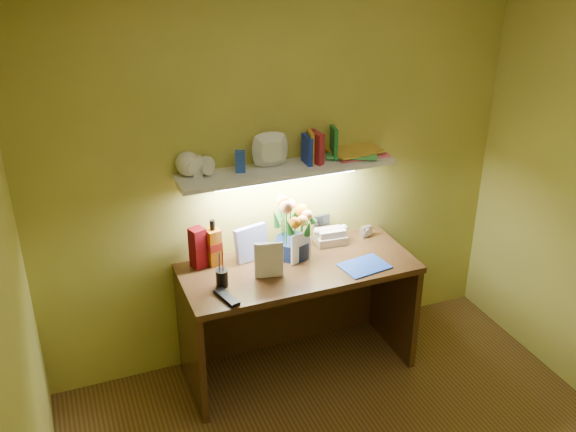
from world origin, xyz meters
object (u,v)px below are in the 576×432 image
at_px(desk, 298,318).
at_px(flower_bouquet, 293,227).
at_px(desk_clock, 366,231).
at_px(whisky_bottle, 213,242).
at_px(telephone, 330,235).

xyz_separation_m(desk, flower_bouquet, (0.02, 0.13, 0.57)).
bearing_deg(desk_clock, desk, -171.64).
height_order(flower_bouquet, desk_clock, flower_bouquet).
distance_m(desk, desk_clock, 0.71).
distance_m(flower_bouquet, whisky_bottle, 0.49).
xyz_separation_m(flower_bouquet, desk_clock, (0.53, 0.05, -0.15)).
distance_m(desk_clock, whisky_bottle, 1.01).
bearing_deg(telephone, flower_bouquet, -162.73).
distance_m(flower_bouquet, telephone, 0.32).
distance_m(desk, flower_bouquet, 0.58).
xyz_separation_m(desk, desk_clock, (0.55, 0.19, 0.41)).
relative_size(desk, desk_clock, 19.28).
bearing_deg(telephone, desk_clock, 2.86).
bearing_deg(desk, desk_clock, 18.88).
xyz_separation_m(flower_bouquet, whisky_bottle, (-0.48, 0.07, -0.05)).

